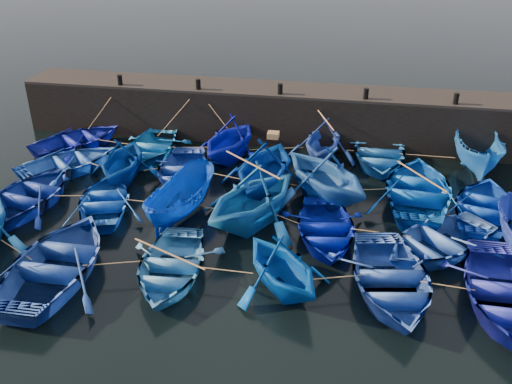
% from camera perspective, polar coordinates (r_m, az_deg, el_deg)
% --- Properties ---
extents(ground, '(120.00, 120.00, 0.00)m').
position_cam_1_polar(ground, '(20.01, -1.64, -6.02)').
color(ground, black).
rests_on(ground, ground).
extents(quay_wall, '(26.00, 2.50, 2.50)m').
position_cam_1_polar(quay_wall, '(28.71, 2.62, 7.73)').
color(quay_wall, black).
rests_on(quay_wall, ground).
extents(quay_top, '(26.00, 2.50, 0.12)m').
position_cam_1_polar(quay_top, '(28.28, 2.68, 10.22)').
color(quay_top, black).
rests_on(quay_top, quay_wall).
extents(bollard_0, '(0.24, 0.24, 0.50)m').
position_cam_1_polar(bollard_0, '(29.46, -13.46, 10.85)').
color(bollard_0, black).
rests_on(bollard_0, quay_top).
extents(bollard_1, '(0.24, 0.24, 0.50)m').
position_cam_1_polar(bollard_1, '(28.13, -5.80, 10.67)').
color(bollard_1, black).
rests_on(bollard_1, quay_top).
extents(bollard_2, '(0.24, 0.24, 0.50)m').
position_cam_1_polar(bollard_2, '(27.34, 2.43, 10.27)').
color(bollard_2, black).
rests_on(bollard_2, quay_top).
extents(bollard_3, '(0.24, 0.24, 0.50)m').
position_cam_1_polar(bollard_3, '(27.12, 10.95, 9.64)').
color(bollard_3, black).
rests_on(bollard_3, quay_top).
extents(bollard_4, '(0.24, 0.24, 0.50)m').
position_cam_1_polar(bollard_4, '(27.48, 19.38, 8.80)').
color(bollard_4, black).
rests_on(bollard_4, quay_top).
extents(boat_0, '(5.30, 5.58, 0.94)m').
position_cam_1_polar(boat_0, '(29.04, -17.40, 5.03)').
color(boat_0, '#091284').
rests_on(boat_0, ground).
extents(boat_1, '(3.34, 4.63, 0.95)m').
position_cam_1_polar(boat_1, '(27.31, -10.61, 4.42)').
color(boat_1, '#1461B0').
rests_on(boat_1, ground).
extents(boat_2, '(4.51, 4.89, 2.14)m').
position_cam_1_polar(boat_2, '(26.35, -2.65, 5.40)').
color(boat_2, '#040EA1').
rests_on(boat_2, ground).
extents(boat_3, '(3.66, 4.13, 2.01)m').
position_cam_1_polar(boat_3, '(26.52, 6.73, 5.23)').
color(boat_3, '#2143A1').
rests_on(boat_3, ground).
extents(boat_4, '(3.72, 5.08, 1.03)m').
position_cam_1_polar(boat_4, '(26.76, 12.17, 3.84)').
color(boat_4, '#18569C').
rests_on(boat_4, ground).
extents(boat_5, '(1.98, 5.08, 1.95)m').
position_cam_1_polar(boat_5, '(27.10, 21.31, 3.88)').
color(boat_5, blue).
rests_on(boat_5, ground).
extents(boat_6, '(5.40, 5.52, 0.94)m').
position_cam_1_polar(boat_6, '(26.69, -18.26, 2.84)').
color(boat_6, blue).
rests_on(boat_6, ground).
extents(boat_7, '(3.54, 4.03, 2.00)m').
position_cam_1_polar(boat_7, '(25.02, -13.20, 3.21)').
color(boat_7, navy).
rests_on(boat_7, ground).
extents(boat_8, '(3.95, 5.06, 0.96)m').
position_cam_1_polar(boat_8, '(24.74, -7.43, 2.11)').
color(boat_8, '#1B3B99').
rests_on(boat_8, ground).
extents(boat_9, '(4.72, 5.29, 2.52)m').
position_cam_1_polar(boat_9, '(23.16, 0.95, 2.62)').
color(boat_9, navy).
rests_on(boat_9, ground).
extents(boat_10, '(6.23, 6.26, 2.50)m').
position_cam_1_polar(boat_10, '(22.77, 6.98, 1.91)').
color(boat_10, '#174E94').
rests_on(boat_10, ground).
extents(boat_11, '(4.37, 5.85, 1.16)m').
position_cam_1_polar(boat_11, '(23.69, 16.00, 0.23)').
color(boat_11, '#0441A1').
rests_on(boat_11, ground).
extents(boat_12, '(4.44, 5.43, 0.99)m').
position_cam_1_polar(boat_12, '(23.43, 21.97, -1.37)').
color(boat_12, '#0630A2').
rests_on(boat_12, ground).
extents(boat_13, '(4.27, 5.39, 1.01)m').
position_cam_1_polar(boat_13, '(24.26, -21.75, -0.27)').
color(boat_13, navy).
rests_on(boat_13, ground).
extents(boat_14, '(4.10, 4.89, 0.87)m').
position_cam_1_polar(boat_14, '(23.07, -14.83, -0.80)').
color(boat_14, '#1247B1').
rests_on(boat_14, ground).
extents(boat_15, '(2.53, 4.52, 1.65)m').
position_cam_1_polar(boat_15, '(21.79, -7.57, -0.66)').
color(boat_15, '#0131A0').
rests_on(boat_15, ground).
extents(boat_16, '(5.90, 6.15, 2.50)m').
position_cam_1_polar(boat_16, '(20.88, -0.37, -0.41)').
color(boat_16, '#0E528F').
rests_on(boat_16, ground).
extents(boat_17, '(3.82, 4.86, 0.92)m').
position_cam_1_polar(boat_17, '(20.59, 6.91, -3.64)').
color(boat_17, '#021492').
rests_on(boat_17, ground).
extents(boat_18, '(5.75, 5.70, 0.98)m').
position_cam_1_polar(boat_18, '(20.67, 17.70, -4.66)').
color(boat_18, '#254EA7').
rests_on(boat_18, ground).
extents(boat_21, '(4.01, 5.56, 1.15)m').
position_cam_1_polar(boat_21, '(19.58, -19.25, -6.63)').
color(boat_21, navy).
rests_on(boat_21, ground).
extents(boat_22, '(3.51, 4.68, 0.92)m').
position_cam_1_polar(boat_22, '(18.71, -8.61, -7.35)').
color(boat_22, '#2C6AAF').
rests_on(boat_22, ground).
extents(boat_23, '(4.74, 4.81, 1.92)m').
position_cam_1_polar(boat_23, '(17.69, 2.58, -7.37)').
color(boat_23, '#00409A').
rests_on(boat_23, ground).
extents(boat_24, '(4.47, 5.63, 1.05)m').
position_cam_1_polar(boat_24, '(18.33, 13.27, -8.46)').
color(boat_24, '#224698').
rests_on(boat_24, ground).
extents(boat_25, '(3.92, 5.46, 1.13)m').
position_cam_1_polar(boat_25, '(18.78, 23.80, -9.24)').
color(boat_25, navy).
rests_on(boat_25, ground).
extents(wooden_crate, '(0.45, 0.43, 0.23)m').
position_cam_1_polar(wooden_crate, '(22.56, 1.73, 5.71)').
color(wooden_crate, brown).
rests_on(wooden_crate, boat_9).
extents(mooring_ropes, '(18.66, 11.98, 2.10)m').
position_cam_1_polar(mooring_ropes, '(23.95, 0.34, 2.52)').
color(mooring_ropes, tan).
rests_on(mooring_ropes, ground).
extents(loose_oars, '(10.52, 12.20, 1.64)m').
position_cam_1_polar(loose_oars, '(21.74, 4.43, 1.97)').
color(loose_oars, '#99724C').
rests_on(loose_oars, ground).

